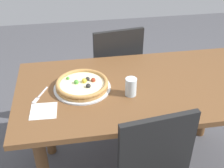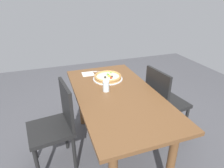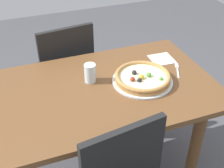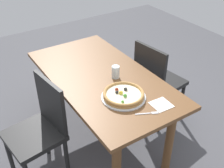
# 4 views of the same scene
# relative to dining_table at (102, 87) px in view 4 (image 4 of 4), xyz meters

# --- Properties ---
(ground_plane) EXTENTS (6.00, 6.00, 0.00)m
(ground_plane) POSITION_rel_dining_table_xyz_m (0.00, 0.00, -0.62)
(ground_plane) COLOR #4C4C51
(dining_table) EXTENTS (1.50, 0.78, 0.73)m
(dining_table) POSITION_rel_dining_table_xyz_m (0.00, 0.00, 0.00)
(dining_table) COLOR brown
(dining_table) RESTS_ON ground
(chair_near) EXTENTS (0.45, 0.45, 0.89)m
(chair_near) POSITION_rel_dining_table_xyz_m (0.07, -0.60, -0.13)
(chair_near) COLOR black
(chair_near) RESTS_ON ground
(chair_far) EXTENTS (0.45, 0.45, 0.89)m
(chair_far) POSITION_rel_dining_table_xyz_m (0.03, 0.60, -0.13)
(chair_far) COLOR black
(chair_far) RESTS_ON ground
(plate) EXTENTS (0.34, 0.34, 0.01)m
(plate) POSITION_rel_dining_table_xyz_m (0.35, -0.02, 0.12)
(plate) COLOR silver
(plate) RESTS_ON dining_table
(pizza) EXTENTS (0.31, 0.31, 0.05)m
(pizza) POSITION_rel_dining_table_xyz_m (0.35, -0.02, 0.14)
(pizza) COLOR #B78447
(pizza) RESTS_ON plate
(fork) EXTENTS (0.09, 0.16, 0.00)m
(fork) POSITION_rel_dining_table_xyz_m (0.60, 0.02, 0.11)
(fork) COLOR silver
(fork) RESTS_ON dining_table
(drinking_glass) EXTENTS (0.07, 0.07, 0.11)m
(drinking_glass) POSITION_rel_dining_table_xyz_m (0.08, 0.08, 0.17)
(drinking_glass) COLOR silver
(drinking_glass) RESTS_ON dining_table
(napkin) EXTENTS (0.15, 0.15, 0.00)m
(napkin) POSITION_rel_dining_table_xyz_m (0.57, 0.16, 0.11)
(napkin) COLOR white
(napkin) RESTS_ON dining_table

